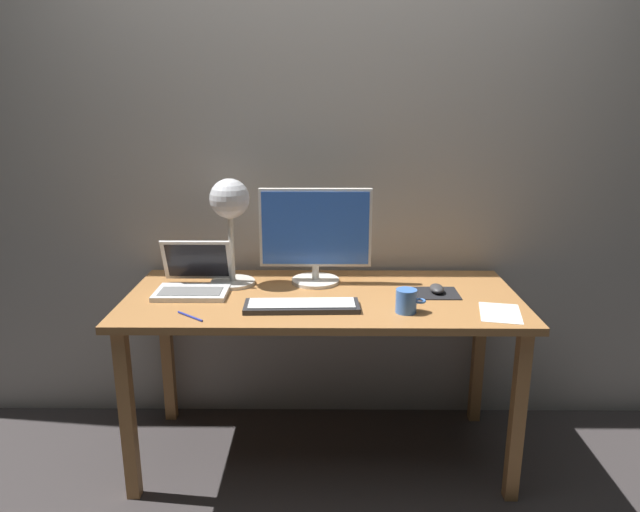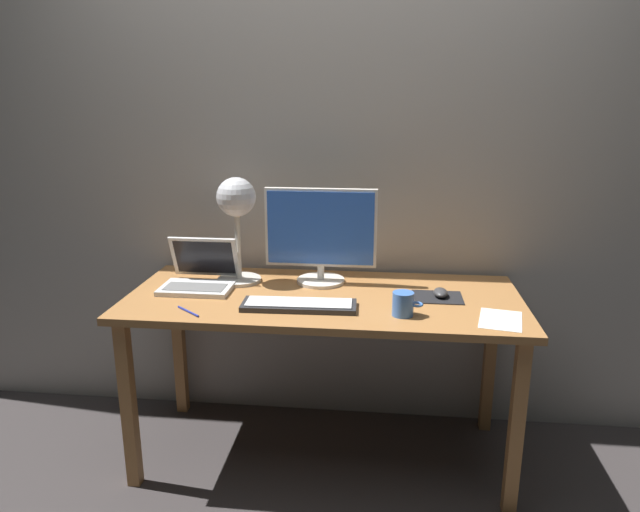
{
  "view_description": "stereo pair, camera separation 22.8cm",
  "coord_description": "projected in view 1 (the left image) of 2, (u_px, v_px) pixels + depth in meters",
  "views": [
    {
      "loc": [
        0.01,
        -2.25,
        1.53
      ],
      "look_at": [
        -0.01,
        -0.05,
        0.92
      ],
      "focal_mm": 32.68,
      "sensor_mm": 36.0,
      "label": 1
    },
    {
      "loc": [
        0.24,
        -2.24,
        1.53
      ],
      "look_at": [
        -0.01,
        -0.05,
        0.92
      ],
      "focal_mm": 32.68,
      "sensor_mm": 36.0,
      "label": 2
    }
  ],
  "objects": [
    {
      "name": "coffee_mug",
      "position": [
        407.0,
        301.0,
        2.18
      ],
      "size": [
        0.11,
        0.08,
        0.09
      ],
      "color": "#3F72CC",
      "rests_on": "desk"
    },
    {
      "name": "mousepad",
      "position": [
        434.0,
        293.0,
        2.4
      ],
      "size": [
        0.2,
        0.16,
        0.0
      ],
      "primitive_type": "cube",
      "color": "black",
      "rests_on": "desk"
    },
    {
      "name": "keyboard_main",
      "position": [
        302.0,
        306.0,
        2.23
      ],
      "size": [
        0.44,
        0.15,
        0.03
      ],
      "color": "#28282B",
      "rests_on": "desk"
    },
    {
      "name": "pen",
      "position": [
        190.0,
        316.0,
        2.14
      ],
      "size": [
        0.11,
        0.1,
        0.01
      ],
      "primitive_type": "cylinder",
      "rotation": [
        0.0,
        1.57,
        -0.7
      ],
      "color": "#2633A5",
      "rests_on": "desk"
    },
    {
      "name": "laptop",
      "position": [
        194.0,
        277.0,
        2.43
      ],
      "size": [
        0.29,
        0.27,
        0.2
      ],
      "color": "silver",
      "rests_on": "desk"
    },
    {
      "name": "back_wall",
      "position": [
        323.0,
        148.0,
        2.62
      ],
      "size": [
        4.8,
        0.06,
        2.6
      ],
      "primitive_type": "cube",
      "color": "#A8A099",
      "rests_on": "ground"
    },
    {
      "name": "paper_sheet_near_mouse",
      "position": [
        500.0,
        313.0,
        2.18
      ],
      "size": [
        0.19,
        0.24,
        0.0
      ],
      "primitive_type": "cube",
      "rotation": [
        0.0,
        0.0,
        -0.21
      ],
      "color": "white",
      "rests_on": "desk"
    },
    {
      "name": "ground_plane",
      "position": [
        322.0,
        453.0,
        2.58
      ],
      "size": [
        4.8,
        4.8,
        0.0
      ],
      "primitive_type": "plane",
      "color": "#383333",
      "rests_on": "ground"
    },
    {
      "name": "desk_lamp",
      "position": [
        230.0,
        209.0,
        2.43
      ],
      "size": [
        0.19,
        0.19,
        0.46
      ],
      "color": "beige",
      "rests_on": "desk"
    },
    {
      "name": "mouse",
      "position": [
        437.0,
        289.0,
        2.4
      ],
      "size": [
        0.06,
        0.1,
        0.03
      ],
      "primitive_type": "ellipsoid",
      "color": "#38383A",
      "rests_on": "mousepad"
    },
    {
      "name": "desk",
      "position": [
        322.0,
        313.0,
        2.4
      ],
      "size": [
        1.6,
        0.7,
        0.74
      ],
      "color": "#A8703D",
      "rests_on": "ground"
    },
    {
      "name": "monitor",
      "position": [
        315.0,
        234.0,
        2.48
      ],
      "size": [
        0.48,
        0.21,
        0.41
      ],
      "color": "silver",
      "rests_on": "desk"
    }
  ]
}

